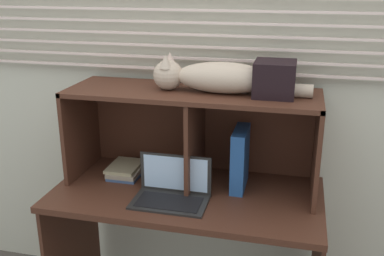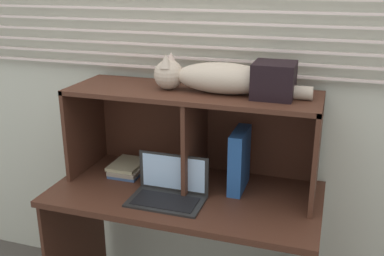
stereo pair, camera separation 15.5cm
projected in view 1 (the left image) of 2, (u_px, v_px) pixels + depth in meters
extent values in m
cube|color=beige|center=(203.00, 77.00, 2.31)|extent=(4.40, 0.04, 2.50)
cube|color=silver|center=(201.00, 70.00, 2.25)|extent=(2.99, 0.02, 0.01)
cube|color=silver|center=(201.00, 59.00, 2.24)|extent=(2.99, 0.02, 0.01)
cube|color=silver|center=(201.00, 47.00, 2.22)|extent=(2.99, 0.02, 0.01)
cube|color=silver|center=(201.00, 35.00, 2.20)|extent=(2.99, 0.02, 0.01)
cube|color=silver|center=(201.00, 23.00, 2.18)|extent=(2.99, 0.02, 0.01)
cube|color=silver|center=(202.00, 10.00, 2.16)|extent=(2.99, 0.02, 0.01)
cube|color=#45261A|center=(187.00, 194.00, 2.15)|extent=(1.28, 0.63, 0.03)
cube|color=#45261A|center=(74.00, 246.00, 2.41)|extent=(0.02, 0.57, 0.74)
cube|color=#45261A|center=(192.00, 93.00, 2.10)|extent=(1.19, 0.39, 0.02)
cube|color=#45261A|center=(81.00, 129.00, 2.30)|extent=(0.02, 0.39, 0.47)
cube|color=#45261A|center=(317.00, 148.00, 2.04)|extent=(0.02, 0.39, 0.47)
cube|color=#45261A|center=(195.00, 140.00, 2.17)|extent=(0.02, 0.37, 0.44)
cube|color=#492619|center=(201.00, 126.00, 2.35)|extent=(1.19, 0.01, 0.47)
ellipsoid|color=#BEAC98|center=(223.00, 78.00, 2.04)|extent=(0.44, 0.17, 0.14)
sphere|color=#BEAC98|center=(168.00, 75.00, 2.10)|extent=(0.14, 0.14, 0.14)
cone|color=#BCAB99|center=(166.00, 61.00, 2.04)|extent=(0.06, 0.06, 0.06)
cone|color=#C2A99D|center=(170.00, 59.00, 2.11)|extent=(0.06, 0.06, 0.06)
cylinder|color=#BEAC98|center=(289.00, 90.00, 1.99)|extent=(0.21, 0.06, 0.06)
cube|color=black|center=(170.00, 202.00, 2.03)|extent=(0.34, 0.21, 0.01)
cube|color=black|center=(175.00, 173.00, 2.09)|extent=(0.34, 0.01, 0.19)
cube|color=#ADD1F9|center=(175.00, 174.00, 2.09)|extent=(0.31, 0.00, 0.16)
cube|color=black|center=(169.00, 202.00, 2.02)|extent=(0.29, 0.15, 0.00)
cube|color=#235097|center=(240.00, 159.00, 2.14)|extent=(0.06, 0.22, 0.30)
cube|color=#385483|center=(127.00, 174.00, 2.32)|extent=(0.15, 0.20, 0.01)
cube|color=gray|center=(126.00, 170.00, 2.31)|extent=(0.15, 0.20, 0.02)
cube|color=#9B9373|center=(125.00, 166.00, 2.32)|extent=(0.15, 0.20, 0.02)
cube|color=black|center=(275.00, 79.00, 1.98)|extent=(0.18, 0.19, 0.16)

